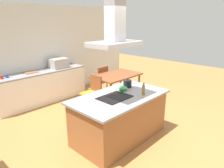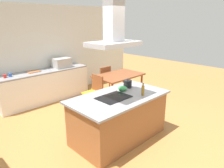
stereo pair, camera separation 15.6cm
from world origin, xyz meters
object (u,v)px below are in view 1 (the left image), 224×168
Objects in this scene: coffee_mug_red at (2,77)px; olive_oil_bottle at (143,90)px; chair_at_left_end at (93,90)px; cooktop at (115,97)px; mixing_bowl at (123,88)px; dining_table at (116,77)px; countertop_microwave at (59,63)px; cutting_board at (31,72)px; range_hood at (115,31)px; coffee_mug_blue at (7,76)px; tea_kettle at (127,84)px; chair_facing_back_wall at (101,78)px.

olive_oil_bottle is at bearing -64.99° from coffee_mug_red.
chair_at_left_end is (1.73, -1.37, -0.44)m from coffee_mug_red.
cooktop is 3.26× the size of mixing_bowl.
cooktop is 0.43× the size of dining_table.
cooktop is at bearing -103.08° from countertop_microwave.
countertop_microwave is at bearing 76.92° from cooktop.
cutting_board is 0.38× the size of range_hood.
olive_oil_bottle is at bearing -67.22° from coffee_mug_blue.
countertop_microwave is (0.03, 2.66, 0.06)m from tea_kettle.
chair_at_left_end is at bearing -41.23° from coffee_mug_blue.
countertop_microwave is at bearing 1.24° from coffee_mug_red.
cutting_board is 3.17m from range_hood.
chair_facing_back_wall is (1.18, 2.44, -0.49)m from olive_oil_bottle.
countertop_microwave is at bearing 0.24° from coffee_mug_blue.
cutting_board is 0.38× the size of chair_at_left_end.
olive_oil_bottle is 3.30m from cutting_board.
coffee_mug_red is (-1.61, 2.62, -0.04)m from tea_kettle.
coffee_mug_red is at bearing 141.63° from chair_at_left_end.
mixing_bowl is 0.37× the size of countertop_microwave.
tea_kettle is at bearing -60.88° from coffee_mug_blue.
coffee_mug_red is (-1.46, 3.14, -0.06)m from olive_oil_bottle.
coffee_mug_blue is (-1.50, -0.01, -0.09)m from countertop_microwave.
cutting_board reaches higher than chair_facing_back_wall.
range_hood reaches higher than countertop_microwave.
countertop_microwave reaches higher than chair_facing_back_wall.
olive_oil_bottle is 1.30× the size of mixing_bowl.
coffee_mug_blue is at bearing -174.96° from cutting_board.
cutting_board is (-0.20, 2.93, 0.00)m from cooktop.
range_hood is (-1.68, -1.48, 1.43)m from dining_table.
dining_table is at bearing 41.38° from range_hood.
countertop_microwave is at bearing -3.30° from cutting_board.
cutting_board is at bearing 102.11° from olive_oil_bottle.
dining_table is 1.57× the size of chair_at_left_end.
dining_table is at bearing -54.38° from countertop_microwave.
mixing_bowl reaches higher than chair_at_left_end.
range_hood is at bearing -73.79° from coffee_mug_blue.
countertop_microwave is 1.77m from dining_table.
olive_oil_bottle reaches higher than coffee_mug_blue.
coffee_mug_blue is at bearing 138.77° from chair_at_left_end.
cutting_board reaches higher than chair_at_left_end.
chair_facing_back_wall is (-0.00, 0.67, -0.16)m from dining_table.
countertop_microwave is at bearing 86.87° from olive_oil_bottle.
cooktop is 2.99m from coffee_mug_blue.
olive_oil_bottle is 2.75m from chair_facing_back_wall.
coffee_mug_blue reaches higher than chair_facing_back_wall.
tea_kettle is at bearing -90.58° from countertop_microwave.
chair_facing_back_wall is (1.27, 1.99, -0.44)m from mixing_bowl.
cooktop is 2.94m from cutting_board.
countertop_microwave is 1.50m from chair_at_left_end.
cutting_board is at bearing 93.85° from range_hood.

